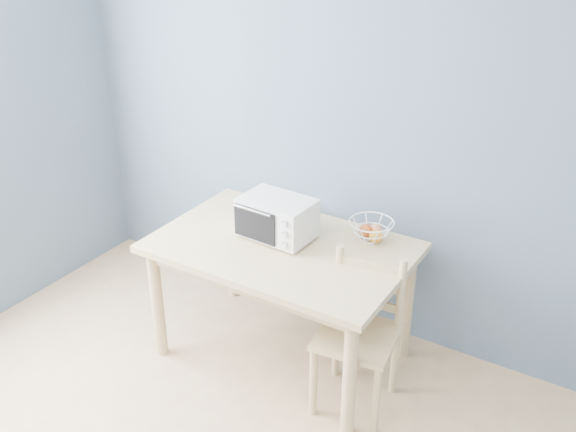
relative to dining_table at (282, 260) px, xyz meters
The scene contains 5 objects.
room 1.82m from the dining_table, 83.24° to the right, with size 4.01×4.51×2.61m.
dining_table is the anchor object (origin of this frame).
toaster_oven 0.25m from the dining_table, 144.33° to the left, with size 0.42×0.31×0.24m.
fruit_basket 0.53m from the dining_table, 37.66° to the left, with size 0.27×0.27×0.12m.
dining_chair 0.60m from the dining_table, 11.40° to the right, with size 0.44×0.44×0.85m.
Camera 1 is at (1.43, -0.92, 2.48)m, focal length 40.00 mm.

